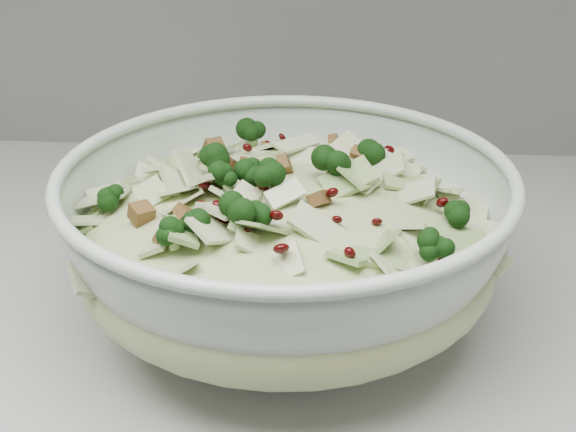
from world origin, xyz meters
name	(u,v)px	position (x,y,z in m)	size (l,w,h in m)	color
mixing_bowl	(286,246)	(-0.03, 1.60, 0.97)	(0.34, 0.34, 0.13)	silver
salad	(286,220)	(-0.03, 1.60, 0.99)	(0.32, 0.32, 0.13)	#B0B97E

